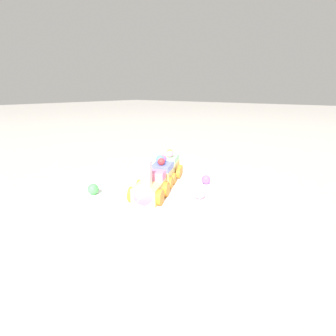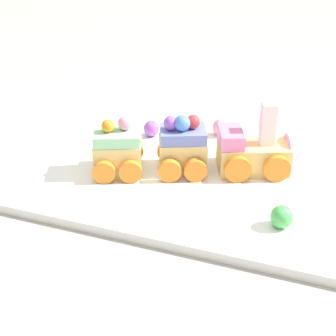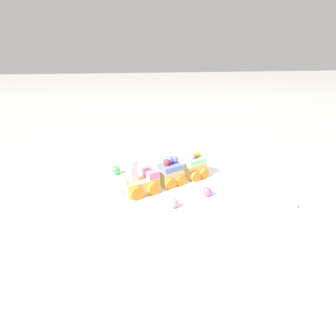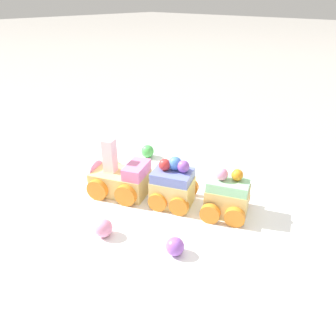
{
  "view_description": "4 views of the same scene",
  "coord_description": "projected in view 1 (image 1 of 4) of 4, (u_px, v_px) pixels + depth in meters",
  "views": [
    {
      "loc": [
        0.49,
        0.42,
        0.26
      ],
      "look_at": [
        -0.03,
        0.01,
        0.06
      ],
      "focal_mm": 28.0,
      "sensor_mm": 36.0,
      "label": 1
    },
    {
      "loc": [
        0.2,
        -0.65,
        0.37
      ],
      "look_at": [
        -0.03,
        -0.04,
        0.03
      ],
      "focal_mm": 60.0,
      "sensor_mm": 36.0,
      "label": 2
    },
    {
      "loc": [
        0.1,
        0.66,
        0.36
      ],
      "look_at": [
        -0.01,
        0.03,
        0.08
      ],
      "focal_mm": 28.0,
      "sensor_mm": 36.0,
      "label": 3
    },
    {
      "loc": [
        -0.32,
        0.34,
        0.32
      ],
      "look_at": [
        0.01,
        -0.03,
        0.05
      ],
      "focal_mm": 35.0,
      "sensor_mm": 36.0,
      "label": 4
    }
  ],
  "objects": [
    {
      "name": "ground_plane",
      "position": [
        156.0,
        192.0,
        0.69
      ],
      "size": [
        10.0,
        10.0,
        0.0
      ],
      "primitive_type": "plane",
      "color": "gray"
    },
    {
      "name": "display_board",
      "position": [
        156.0,
        190.0,
        0.69
      ],
      "size": [
        0.64,
        0.34,
        0.01
      ],
      "primitive_type": "cube",
      "color": "white",
      "rests_on": "ground_plane"
    },
    {
      "name": "cake_train_locomotive",
      "position": [
        148.0,
        190.0,
        0.6
      ],
      "size": [
        0.13,
        0.11,
        0.1
      ],
      "rotation": [
        0.0,
        0.0,
        0.4
      ],
      "color": "#E5C675",
      "rests_on": "display_board"
    },
    {
      "name": "cake_car_blueberry",
      "position": [
        161.0,
        174.0,
        0.7
      ],
      "size": [
        0.09,
        0.09,
        0.08
      ],
      "rotation": [
        0.0,
        0.0,
        0.4
      ],
      "color": "#E5C675",
      "rests_on": "display_board"
    },
    {
      "name": "cake_car_mint",
      "position": [
        169.0,
        166.0,
        0.78
      ],
      "size": [
        0.09,
        0.09,
        0.08
      ],
      "rotation": [
        0.0,
        0.0,
        0.4
      ],
      "color": "#E5C675",
      "rests_on": "display_board"
    },
    {
      "name": "gumball_pink",
      "position": [
        200.0,
        194.0,
        0.62
      ],
      "size": [
        0.03,
        0.03,
        0.03
      ],
      "primitive_type": "sphere",
      "color": "pink",
      "rests_on": "display_board"
    },
    {
      "name": "gumball_green",
      "position": [
        93.0,
        189.0,
        0.64
      ],
      "size": [
        0.03,
        0.03,
        0.03
      ],
      "primitive_type": "sphere",
      "color": "#4CBC56",
      "rests_on": "display_board"
    },
    {
      "name": "gumball_purple",
      "position": [
        206.0,
        180.0,
        0.71
      ],
      "size": [
        0.03,
        0.03,
        0.03
      ],
      "primitive_type": "sphere",
      "color": "#9956C6",
      "rests_on": "display_board"
    }
  ]
}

